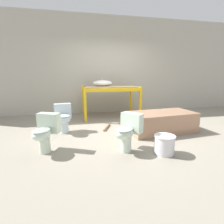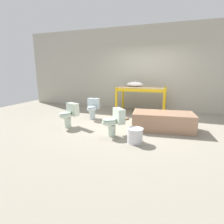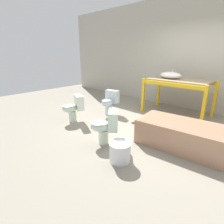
{
  "view_description": "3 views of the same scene",
  "coord_description": "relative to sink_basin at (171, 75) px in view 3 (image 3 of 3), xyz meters",
  "views": [
    {
      "loc": [
        -1.23,
        -4.07,
        1.3
      ],
      "look_at": [
        -0.55,
        -0.95,
        0.62
      ],
      "focal_mm": 28.0,
      "sensor_mm": 36.0,
      "label": 1
    },
    {
      "loc": [
        0.88,
        -5.08,
        1.49
      ],
      "look_at": [
        -0.51,
        -1.01,
        0.5
      ],
      "focal_mm": 28.0,
      "sensor_mm": 36.0,
      "label": 2
    },
    {
      "loc": [
        1.75,
        -3.4,
        1.63
      ],
      "look_at": [
        -0.5,
        -1.02,
        0.51
      ],
      "focal_mm": 28.0,
      "sensor_mm": 36.0,
      "label": 3
    }
  ],
  "objects": [
    {
      "name": "ground_plane",
      "position": [
        0.39,
        -1.17,
        -1.05
      ],
      "size": [
        12.0,
        12.0,
        0.0
      ],
      "primitive_type": "plane",
      "color": "gray"
    },
    {
      "name": "warehouse_wall_rear",
      "position": [
        0.39,
        0.81,
        0.55
      ],
      "size": [
        10.8,
        0.08,
        3.2
      ],
      "color": "#B2AD9E",
      "rests_on": "ground_plane"
    },
    {
      "name": "shelving_rack",
      "position": [
        0.25,
        0.02,
        -0.23
      ],
      "size": [
        1.69,
        0.95,
        0.96
      ],
      "color": "yellow",
      "rests_on": "ground_plane"
    },
    {
      "name": "sink_basin",
      "position": [
        0.0,
        0.0,
        0.0
      ],
      "size": [
        0.59,
        0.38,
        0.26
      ],
      "color": "white",
      "rests_on": "shelving_rack"
    },
    {
      "name": "bathtub_main",
      "position": [
        1.1,
        -1.64,
        -0.79
      ],
      "size": [
        1.6,
        0.91,
        0.46
      ],
      "rotation": [
        0.0,
        0.0,
        0.1
      ],
      "color": "tan",
      "rests_on": "ground_plane"
    },
    {
      "name": "toilet_near",
      "position": [
        -1.35,
        -2.24,
        -0.69
      ],
      "size": [
        0.5,
        0.59,
        0.65
      ],
      "rotation": [
        0.0,
        0.0,
        -0.4
      ],
      "color": "silver",
      "rests_on": "ground_plane"
    },
    {
      "name": "toilet_far",
      "position": [
        -1.1,
        -1.24,
        -0.69
      ],
      "size": [
        0.4,
        0.55,
        0.65
      ],
      "rotation": [
        0.0,
        0.0,
        0.15
      ],
      "color": "silver",
      "rests_on": "ground_plane"
    },
    {
      "name": "toilet_extra",
      "position": [
        0.03,
        -2.5,
        -0.69
      ],
      "size": [
        0.6,
        0.58,
        0.65
      ],
      "rotation": [
        0.0,
        0.0,
        -0.86
      ],
      "color": "silver",
      "rests_on": "ground_plane"
    },
    {
      "name": "bucket_white",
      "position": [
        0.59,
        -2.75,
        -0.89
      ],
      "size": [
        0.35,
        0.35,
        0.32
      ],
      "color": "silver",
      "rests_on": "ground_plane"
    },
    {
      "name": "loose_pipe",
      "position": [
        -0.09,
        -1.15,
        -1.03
      ],
      "size": [
        0.27,
        0.51,
        0.05
      ],
      "color": "#8C6B4C",
      "rests_on": "ground_plane"
    }
  ]
}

